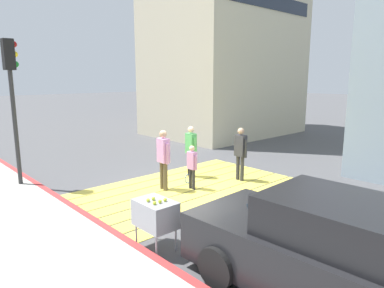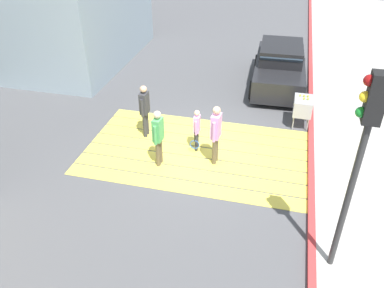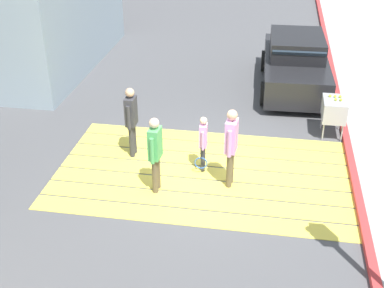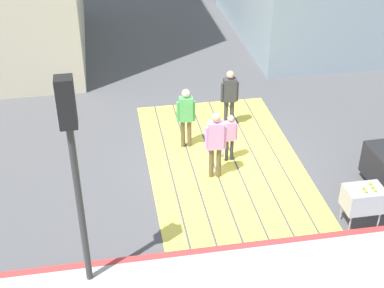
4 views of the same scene
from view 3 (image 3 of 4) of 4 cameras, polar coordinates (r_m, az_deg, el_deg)
The scene contains 9 objects.
ground_plane at distance 11.31m, azimuth 1.22°, elevation -3.23°, with size 120.00×120.00×0.00m, color #4C4C4F.
crosswalk_stripes at distance 11.31m, azimuth 1.22°, elevation -3.20°, with size 6.40×3.80×0.01m.
curb_painted at distance 11.36m, azimuth 17.70°, elevation -4.22°, with size 0.16×40.00×0.13m, color #BC3333.
car_parked_near_curb at distance 15.68m, azimuth 11.42°, elevation 8.69°, with size 2.10×4.36×1.57m.
tennis_ball_cart at distance 13.03m, azimuth 15.51°, elevation 3.74°, with size 0.56×0.80×1.02m.
pedestrian_adult_lead at distance 10.27m, azimuth -4.11°, elevation -0.63°, with size 0.24×0.49×1.67m.
pedestrian_adult_trailing at distance 10.43m, azimuth 4.37°, elevation 0.16°, with size 0.25×0.51×1.74m.
pedestrian_adult_side at distance 11.61m, azimuth -6.76°, elevation 2.98°, with size 0.22×0.49×1.68m.
pedestrian_child_with_racket at distance 11.06m, azimuth 1.25°, elevation 0.33°, with size 0.28×0.40×1.29m.
Camera 3 is at (-1.32, 9.47, 6.04)m, focal length 47.99 mm.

